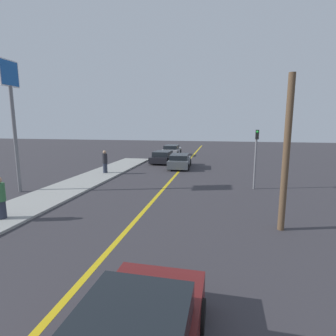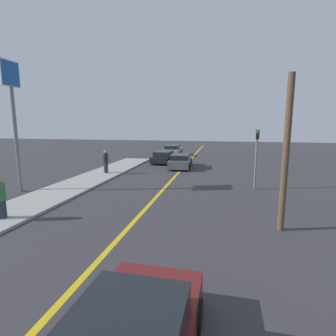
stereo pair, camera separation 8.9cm
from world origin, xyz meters
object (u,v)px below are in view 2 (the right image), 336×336
traffic_light (256,153)px  utility_pole (286,155)px  roadside_sign (13,102)px  pedestrian_mid_group (0,198)px  car_parked_left_lot (173,150)px  pedestrian_far_standing (106,162)px  car_ahead_center (181,161)px  car_far_distant (164,157)px

traffic_light → utility_pole: utility_pole is taller
roadside_sign → utility_pole: 14.22m
traffic_light → pedestrian_mid_group: bearing=-145.0°
traffic_light → car_parked_left_lot: bearing=117.2°
pedestrian_far_standing → traffic_light: traffic_light is taller
utility_pole → pedestrian_mid_group: bearing=-173.2°
car_ahead_center → traffic_light: bearing=-53.9°
pedestrian_mid_group → utility_pole: size_ratio=0.31×
pedestrian_mid_group → traffic_light: traffic_light is taller
car_parked_left_lot → roadside_sign: (-5.49, -18.88, 4.50)m
car_ahead_center → car_far_distant: car_ahead_center is taller
traffic_light → roadside_sign: roadside_sign is taller
car_far_distant → utility_pole: (8.01, -15.71, 2.25)m
car_parked_left_lot → pedestrian_mid_group: size_ratio=2.55×
car_ahead_center → utility_pole: (5.90, -13.15, 2.23)m
car_ahead_center → roadside_sign: 13.70m
car_ahead_center → roadside_sign: size_ratio=0.62×
car_ahead_center → car_parked_left_lot: bearing=102.1°
traffic_light → utility_pole: size_ratio=0.63×
car_ahead_center → pedestrian_mid_group: size_ratio=2.60×
pedestrian_far_standing → roadside_sign: (-2.55, -6.05, 4.16)m
car_far_distant → roadside_sign: 14.78m
car_far_distant → pedestrian_mid_group: bearing=-97.2°
car_far_distant → car_ahead_center: bearing=-47.7°
car_far_distant → car_parked_left_lot: car_parked_left_lot is taller
car_parked_left_lot → pedestrian_mid_group: (-2.78, -23.06, 0.32)m
car_parked_left_lot → pedestrian_mid_group: bearing=-98.3°
car_far_distant → utility_pole: 17.78m
pedestrian_mid_group → pedestrian_far_standing: bearing=90.9°
roadside_sign → utility_pole: (13.73, -2.87, -2.31)m
pedestrian_mid_group → traffic_light: bearing=35.0°
traffic_light → utility_pole: 6.27m
pedestrian_mid_group → utility_pole: (11.02, 1.31, 1.86)m
traffic_light → car_far_distant: bearing=129.3°
car_far_distant → pedestrian_mid_group: pedestrian_mid_group is taller
car_ahead_center → pedestrian_mid_group: (-5.12, -14.46, 0.37)m
pedestrian_mid_group → car_ahead_center: bearing=70.5°
car_ahead_center → traffic_light: size_ratio=1.27×
car_far_distant → traffic_light: size_ratio=1.17×
car_ahead_center → pedestrian_far_standing: size_ratio=2.56×
roadside_sign → car_far_distant: bearing=66.0°
car_parked_left_lot → traffic_light: bearing=-64.2°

